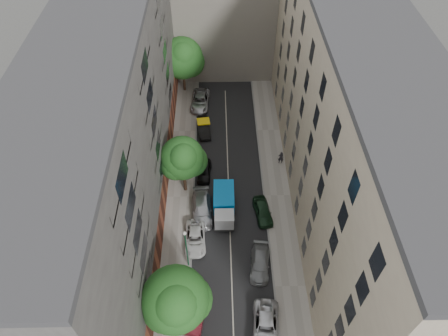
{
  "coord_description": "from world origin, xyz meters",
  "views": [
    {
      "loc": [
        -1.08,
        -28.09,
        35.63
      ],
      "look_at": [
        -0.57,
        -1.05,
        6.0
      ],
      "focal_mm": 32.0,
      "sensor_mm": 36.0,
      "label": 1
    }
  ],
  "objects_px": {
    "tarp_truck": "(224,204)",
    "tree_mid": "(183,160)",
    "car_left_2": "(195,238)",
    "car_right_1": "(260,263)",
    "car_left_4": "(204,171)",
    "car_left_6": "(200,101)",
    "car_right_2": "(263,211)",
    "car_right_0": "(266,327)",
    "car_left_5": "(204,128)",
    "tree_near": "(177,301)",
    "pedestrian": "(281,158)",
    "car_left_1": "(196,310)",
    "tree_far": "(183,59)",
    "lamp_post": "(186,245)",
    "car_left_3": "(202,209)"
  },
  "relations": [
    {
      "from": "car_left_1",
      "to": "car_left_5",
      "type": "height_order",
      "value": "car_left_1"
    },
    {
      "from": "tarp_truck",
      "to": "pedestrian",
      "type": "relative_size",
      "value": 3.04
    },
    {
      "from": "car_left_1",
      "to": "pedestrian",
      "type": "height_order",
      "value": "pedestrian"
    },
    {
      "from": "tree_far",
      "to": "pedestrian",
      "type": "bearing_deg",
      "value": -50.54
    },
    {
      "from": "tree_far",
      "to": "car_right_0",
      "type": "bearing_deg",
      "value": -76.12
    },
    {
      "from": "car_left_2",
      "to": "car_left_5",
      "type": "distance_m",
      "value": 16.81
    },
    {
      "from": "tarp_truck",
      "to": "car_right_2",
      "type": "relative_size",
      "value": 1.34
    },
    {
      "from": "car_left_4",
      "to": "car_left_6",
      "type": "height_order",
      "value": "car_left_6"
    },
    {
      "from": "car_left_3",
      "to": "tree_far",
      "type": "height_order",
      "value": "tree_far"
    },
    {
      "from": "tree_near",
      "to": "car_left_4",
      "type": "bearing_deg",
      "value": 84.66
    },
    {
      "from": "car_left_1",
      "to": "car_right_2",
      "type": "xyz_separation_m",
      "value": [
        6.87,
        10.8,
        -0.03
      ]
    },
    {
      "from": "car_left_1",
      "to": "tree_far",
      "type": "xyz_separation_m",
      "value": [
        -2.55,
        33.29,
        4.58
      ]
    },
    {
      "from": "car_left_3",
      "to": "car_left_4",
      "type": "xyz_separation_m",
      "value": [
        0.19,
        5.6,
        -0.11
      ]
    },
    {
      "from": "car_left_2",
      "to": "pedestrian",
      "type": "distance_m",
      "value": 14.76
    },
    {
      "from": "tarp_truck",
      "to": "car_right_2",
      "type": "height_order",
      "value": "tarp_truck"
    },
    {
      "from": "car_left_2",
      "to": "car_right_1",
      "type": "relative_size",
      "value": 1.03
    },
    {
      "from": "tarp_truck",
      "to": "car_right_2",
      "type": "distance_m",
      "value": 4.28
    },
    {
      "from": "car_left_5",
      "to": "tree_near",
      "type": "bearing_deg",
      "value": -101.31
    },
    {
      "from": "car_left_4",
      "to": "car_left_6",
      "type": "bearing_deg",
      "value": 97.24
    },
    {
      "from": "tarp_truck",
      "to": "car_left_6",
      "type": "distance_m",
      "value": 18.99
    },
    {
      "from": "tarp_truck",
      "to": "car_left_5",
      "type": "xyz_separation_m",
      "value": [
        -2.4,
        13.14,
        -0.69
      ]
    },
    {
      "from": "car_left_6",
      "to": "car_right_1",
      "type": "distance_m",
      "value": 26.19
    },
    {
      "from": "car_left_4",
      "to": "tree_near",
      "type": "bearing_deg",
      "value": -91.45
    },
    {
      "from": "car_right_0",
      "to": "car_right_2",
      "type": "bearing_deg",
      "value": 91.98
    },
    {
      "from": "pedestrian",
      "to": "tree_mid",
      "type": "bearing_deg",
      "value": 25.1
    },
    {
      "from": "car_right_1",
      "to": "lamp_post",
      "type": "xyz_separation_m",
      "value": [
        -7.0,
        0.22,
        3.12
      ]
    },
    {
      "from": "car_left_5",
      "to": "car_right_0",
      "type": "height_order",
      "value": "car_right_0"
    },
    {
      "from": "lamp_post",
      "to": "tarp_truck",
      "type": "bearing_deg",
      "value": 60.79
    },
    {
      "from": "tarp_truck",
      "to": "car_left_1",
      "type": "relative_size",
      "value": 1.24
    },
    {
      "from": "car_left_5",
      "to": "tree_mid",
      "type": "relative_size",
      "value": 0.55
    },
    {
      "from": "tarp_truck",
      "to": "car_left_1",
      "type": "xyz_separation_m",
      "value": [
        -2.67,
        -11.26,
        -0.66
      ]
    },
    {
      "from": "tarp_truck",
      "to": "tree_mid",
      "type": "height_order",
      "value": "tree_mid"
    },
    {
      "from": "tarp_truck",
      "to": "car_left_3",
      "type": "xyz_separation_m",
      "value": [
        -2.39,
        -0.06,
        -0.63
      ]
    },
    {
      "from": "car_right_0",
      "to": "lamp_post",
      "type": "bearing_deg",
      "value": 143.15
    },
    {
      "from": "tarp_truck",
      "to": "car_left_4",
      "type": "xyz_separation_m",
      "value": [
        -2.2,
        5.54,
        -0.74
      ]
    },
    {
      "from": "tarp_truck",
      "to": "tree_mid",
      "type": "bearing_deg",
      "value": 144.38
    },
    {
      "from": "car_left_6",
      "to": "pedestrian",
      "type": "bearing_deg",
      "value": -44.54
    },
    {
      "from": "car_left_3",
      "to": "car_left_5",
      "type": "distance_m",
      "value": 13.2
    },
    {
      "from": "tree_far",
      "to": "pedestrian",
      "type": "height_order",
      "value": "tree_far"
    },
    {
      "from": "car_left_4",
      "to": "car_right_0",
      "type": "height_order",
      "value": "car_right_0"
    },
    {
      "from": "car_left_2",
      "to": "tree_mid",
      "type": "relative_size",
      "value": 0.6
    },
    {
      "from": "car_right_0",
      "to": "car_left_1",
      "type": "bearing_deg",
      "value": 170.92
    },
    {
      "from": "car_left_3",
      "to": "car_left_5",
      "type": "relative_size",
      "value": 1.24
    },
    {
      "from": "car_right_1",
      "to": "tree_near",
      "type": "height_order",
      "value": "tree_near"
    },
    {
      "from": "car_left_3",
      "to": "car_left_5",
      "type": "xyz_separation_m",
      "value": [
        -0.01,
        13.2,
        -0.06
      ]
    },
    {
      "from": "car_left_2",
      "to": "car_left_4",
      "type": "bearing_deg",
      "value": 83.59
    },
    {
      "from": "car_left_6",
      "to": "lamp_post",
      "type": "xyz_separation_m",
      "value": [
        -0.63,
        -25.18,
        3.03
      ]
    },
    {
      "from": "tarp_truck",
      "to": "car_left_4",
      "type": "relative_size",
      "value": 1.45
    },
    {
      "from": "lamp_post",
      "to": "car_right_0",
      "type": "bearing_deg",
      "value": -42.53
    },
    {
      "from": "car_right_0",
      "to": "lamp_post",
      "type": "distance_m",
      "value": 9.98
    }
  ]
}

